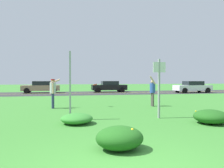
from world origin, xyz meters
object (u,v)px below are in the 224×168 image
at_px(sign_post_near_path, 70,86).
at_px(frisbee_red, 95,85).
at_px(person_thrower_red_cap_gray_shirt, 53,90).
at_px(car_white_leftmost, 192,87).
at_px(car_tan_center_right, 41,87).
at_px(sign_post_by_roadside, 159,82).
at_px(person_catcher_blue_shirt, 152,90).
at_px(car_black_center_left, 109,86).

distance_m(sign_post_near_path, frisbee_red, 4.51).
height_order(person_thrower_red_cap_gray_shirt, frisbee_red, person_thrower_red_cap_gray_shirt).
xyz_separation_m(car_white_leftmost, car_tan_center_right, (-18.50, 3.42, 0.00)).
height_order(sign_post_by_roadside, frisbee_red, sign_post_by_roadside).
xyz_separation_m(sign_post_near_path, person_thrower_red_cap_gray_shirt, (-0.88, 4.02, -0.38)).
distance_m(person_catcher_blue_shirt, frisbee_red, 3.59).
distance_m(sign_post_near_path, person_catcher_blue_shirt, 6.38).
bearing_deg(frisbee_red, person_catcher_blue_shirt, -7.44).
xyz_separation_m(sign_post_by_roadside, car_white_leftmost, (11.72, 16.36, -0.81)).
bearing_deg(person_catcher_blue_shirt, sign_post_near_path, -143.87).
bearing_deg(person_thrower_red_cap_gray_shirt, frisbee_red, 4.53).
height_order(sign_post_by_roadside, person_thrower_red_cap_gray_shirt, sign_post_by_roadside).
relative_size(frisbee_red, car_tan_center_right, 0.06).
bearing_deg(car_black_center_left, frisbee_red, -104.44).
distance_m(frisbee_red, car_black_center_left, 15.74).
xyz_separation_m(sign_post_by_roadside, frisbee_red, (-2.17, 4.55, -0.19)).
height_order(frisbee_red, car_tan_center_right, car_tan_center_right).
distance_m(person_thrower_red_cap_gray_shirt, person_catcher_blue_shirt, 6.02).
relative_size(sign_post_near_path, car_tan_center_right, 0.63).
height_order(person_thrower_red_cap_gray_shirt, person_catcher_blue_shirt, person_catcher_blue_shirt).
bearing_deg(sign_post_near_path, car_tan_center_right, 98.79).
distance_m(frisbee_red, car_white_leftmost, 18.25).
bearing_deg(sign_post_by_roadside, frisbee_red, 115.52).
bearing_deg(car_black_center_left, sign_post_near_path, -105.85).
distance_m(car_white_leftmost, car_tan_center_right, 18.81).
distance_m(person_thrower_red_cap_gray_shirt, car_tan_center_right, 15.58).
bearing_deg(car_black_center_left, sign_post_by_roadside, -95.06).
bearing_deg(sign_post_near_path, car_white_leftmost, 45.98).
bearing_deg(sign_post_by_roadside, person_catcher_blue_shirt, 71.48).
bearing_deg(car_tan_center_right, sign_post_by_roadside, -71.09).
relative_size(person_catcher_blue_shirt, car_black_center_left, 0.42).
bearing_deg(person_catcher_blue_shirt, car_black_center_left, 88.61).
height_order(sign_post_by_roadside, car_tan_center_right, sign_post_by_roadside).
bearing_deg(sign_post_near_path, frisbee_red, 69.23).
height_order(sign_post_near_path, person_catcher_blue_shirt, sign_post_near_path).
height_order(person_catcher_blue_shirt, car_tan_center_right, person_catcher_blue_shirt).
relative_size(sign_post_by_roadside, car_black_center_left, 0.57).
bearing_deg(car_white_leftmost, person_thrower_red_cap_gray_shirt, -143.73).
height_order(sign_post_by_roadside, car_black_center_left, sign_post_by_roadside).
bearing_deg(car_white_leftmost, car_tan_center_right, 169.53).
bearing_deg(frisbee_red, person_thrower_red_cap_gray_shirt, -175.47).
distance_m(car_black_center_left, car_tan_center_right, 8.53).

